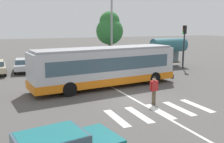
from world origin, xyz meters
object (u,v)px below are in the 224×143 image
at_px(city_transit_bus, 106,67).
at_px(parked_car_charcoal, 52,64).
at_px(twin_arm_street_lamp, 112,20).
at_px(traffic_light_far_corner, 184,40).
at_px(background_tree_right, 110,28).
at_px(parked_car_silver, 24,64).
at_px(parked_car_blue, 121,59).
at_px(bus_stop_shelter, 169,46).
at_px(parked_car_white, 99,60).
at_px(pedestrian_crossing_street, 154,89).
at_px(parked_car_teal, 75,62).

relative_size(city_transit_bus, parked_car_charcoal, 2.58).
bearing_deg(parked_car_charcoal, twin_arm_street_lamp, -15.70).
height_order(traffic_light_far_corner, background_tree_right, background_tree_right).
xyz_separation_m(parked_car_silver, parked_car_blue, (10.89, -0.12, 0.00)).
bearing_deg(city_transit_bus, parked_car_charcoal, 106.25).
height_order(parked_car_blue, bus_stop_shelter, bus_stop_shelter).
bearing_deg(parked_car_white, background_tree_right, 55.10).
relative_size(parked_car_blue, bus_stop_shelter, 1.08).
bearing_deg(background_tree_right, twin_arm_street_lamp, -110.89).
distance_m(pedestrian_crossing_street, background_tree_right, 20.17).
height_order(pedestrian_crossing_street, background_tree_right, background_tree_right).
distance_m(parked_car_white, background_tree_right, 6.76).
bearing_deg(twin_arm_street_lamp, parked_car_charcoal, 164.30).
bearing_deg(background_tree_right, city_transit_bus, -113.68).
xyz_separation_m(city_transit_bus, parked_car_white, (2.82, 9.22, -0.82)).
height_order(parked_car_charcoal, parked_car_white, same).
height_order(parked_car_silver, parked_car_charcoal, same).
bearing_deg(parked_car_white, city_transit_bus, -106.98).
bearing_deg(bus_stop_shelter, pedestrian_crossing_street, -128.48).
height_order(city_transit_bus, bus_stop_shelter, bus_stop_shelter).
bearing_deg(twin_arm_street_lamp, parked_car_silver, 165.45).
bearing_deg(parked_car_silver, city_transit_bus, -60.61).
bearing_deg(parked_car_charcoal, parked_car_teal, 11.56).
distance_m(twin_arm_street_lamp, background_tree_right, 7.41).
height_order(parked_car_charcoal, traffic_light_far_corner, traffic_light_far_corner).
height_order(pedestrian_crossing_street, parked_car_silver, pedestrian_crossing_street).
relative_size(parked_car_silver, parked_car_white, 1.03).
bearing_deg(bus_stop_shelter, parked_car_blue, 146.92).
bearing_deg(city_transit_bus, bus_stop_shelter, 31.63).
bearing_deg(parked_car_white, pedestrian_crossing_street, -97.08).
distance_m(parked_car_charcoal, twin_arm_street_lamp, 7.75).
xyz_separation_m(traffic_light_far_corner, twin_arm_street_lamp, (-7.29, 2.73, 2.13)).
xyz_separation_m(parked_car_silver, twin_arm_street_lamp, (8.79, -2.28, 4.51)).
bearing_deg(parked_car_silver, parked_car_charcoal, -11.96).
xyz_separation_m(city_transit_bus, parked_car_blue, (5.61, 9.26, -0.82)).
xyz_separation_m(parked_car_blue, bus_stop_shelter, (4.58, -2.98, 1.65)).
bearing_deg(parked_car_white, parked_car_silver, 178.88).
bearing_deg(parked_car_silver, bus_stop_shelter, -11.34).
xyz_separation_m(parked_car_teal, traffic_light_far_corner, (10.79, -4.96, 2.38)).
distance_m(pedestrian_crossing_street, twin_arm_street_lamp, 13.32).
xyz_separation_m(pedestrian_crossing_street, parked_car_silver, (-6.30, 14.64, -0.20)).
height_order(parked_car_white, twin_arm_street_lamp, twin_arm_street_lamp).
bearing_deg(parked_car_teal, pedestrian_crossing_street, -86.04).
xyz_separation_m(pedestrian_crossing_street, bus_stop_shelter, (9.17, 11.54, 1.45)).
bearing_deg(pedestrian_crossing_street, parked_car_silver, 113.27).
relative_size(parked_car_charcoal, parked_car_blue, 1.02).
bearing_deg(parked_car_charcoal, bus_stop_shelter, -11.21).
distance_m(parked_car_charcoal, parked_car_teal, 2.63).
distance_m(parked_car_white, traffic_light_far_corner, 9.64).
xyz_separation_m(parked_car_charcoal, twin_arm_street_lamp, (6.07, -1.71, 4.51)).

